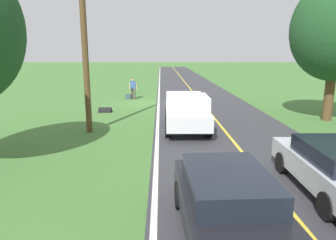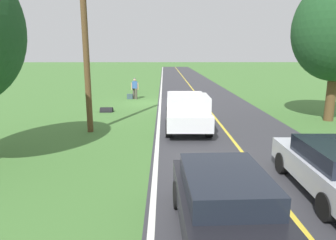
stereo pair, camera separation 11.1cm
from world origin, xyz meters
TOP-DOWN VIEW (x-y plane):
  - ground_plane at (0.00, 0.00)m, footprint 200.00×200.00m
  - road_surface at (-4.23, 0.00)m, footprint 6.96×120.00m
  - lane_edge_line at (-0.93, 0.00)m, footprint 0.16×117.60m
  - lane_centre_line at (-4.23, 0.00)m, footprint 0.14×117.60m
  - hitchhiker_walking at (1.16, -2.23)m, footprint 0.62×0.51m
  - suitcase_carried at (1.58, -2.15)m, footprint 0.46×0.20m
  - pickup_truck_passing at (-2.37, 7.98)m, footprint 2.17×5.43m
  - sedan_ahead_same_lane at (-2.46, 17.12)m, footprint 2.05×4.46m
  - sedan_mid_oncoming at (-5.78, 15.11)m, footprint 2.00×4.44m
  - utility_pole_roadside at (2.35, 8.38)m, footprint 0.28×0.28m
  - drainage_culvert at (2.49, 3.35)m, footprint 0.80×0.60m

SIDE VIEW (x-z plane):
  - ground_plane at x=0.00m, z-range 0.00..0.00m
  - drainage_culvert at x=2.49m, z-range -0.30..0.30m
  - road_surface at x=-4.23m, z-range 0.00..0.00m
  - lane_edge_line at x=-0.93m, z-range 0.00..0.01m
  - lane_centre_line at x=-4.23m, z-range 0.00..0.01m
  - suitcase_carried at x=1.58m, z-range 0.00..0.42m
  - sedan_ahead_same_lane at x=-2.46m, z-range 0.05..1.46m
  - sedan_mid_oncoming at x=-5.78m, z-range 0.05..1.46m
  - pickup_truck_passing at x=-2.37m, z-range 0.06..1.88m
  - hitchhiker_walking at x=1.16m, z-range 0.11..1.85m
  - utility_pole_roadside at x=2.35m, z-range 0.00..8.79m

